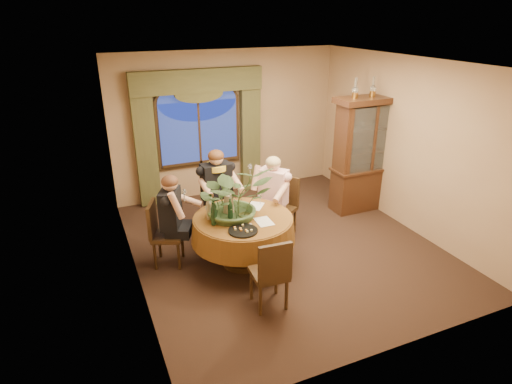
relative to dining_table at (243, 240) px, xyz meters
name	(u,v)px	position (x,y,z in m)	size (l,w,h in m)	color
floor	(283,245)	(0.76, 0.22, -0.38)	(5.00, 5.00, 0.00)	black
wall_back	(228,124)	(0.76, 2.72, 1.02)	(4.50, 4.50, 0.00)	#9A7653
wall_right	(407,144)	(3.01, 0.22, 1.02)	(5.00, 5.00, 0.00)	#9A7653
ceiling	(288,63)	(0.76, 0.22, 2.42)	(5.00, 5.00, 0.00)	white
window	(199,133)	(0.16, 2.65, 0.92)	(1.62, 0.10, 1.32)	navy
arched_transom	(197,91)	(0.16, 2.65, 1.71)	(1.60, 0.06, 0.44)	navy
drapery_left	(146,146)	(-0.87, 2.60, 0.80)	(0.38, 0.14, 2.32)	#424224
drapery_right	(250,134)	(1.19, 2.60, 0.80)	(0.38, 0.14, 2.32)	#424224
swag_valance	(198,81)	(0.16, 2.57, 1.90)	(2.45, 0.16, 0.42)	#424224
dining_table	(243,240)	(0.00, 0.00, 0.00)	(1.50, 1.50, 0.75)	maroon
china_cabinet	(366,155)	(2.76, 0.93, 0.67)	(1.29, 0.51, 2.08)	#321C11
oil_lamp_left	(355,88)	(2.40, 0.93, 1.88)	(0.11, 0.11, 0.34)	#A5722D
oil_lamp_center	(373,87)	(2.76, 0.93, 1.88)	(0.11, 0.11, 0.34)	#A5722D
oil_lamp_right	(390,85)	(3.13, 0.93, 1.88)	(0.11, 0.11, 0.34)	#A5722D
chair_right	(281,208)	(0.89, 0.58, 0.10)	(0.42, 0.42, 0.96)	black
chair_back_right	(223,204)	(0.07, 1.09, 0.10)	(0.42, 0.42, 0.96)	black
chair_back	(168,234)	(-1.00, 0.42, 0.10)	(0.42, 0.42, 0.96)	black
chair_front_left	(269,272)	(-0.07, -1.03, 0.10)	(0.42, 0.42, 0.96)	black
person_pink	(273,197)	(0.74, 0.57, 0.32)	(0.50, 0.46, 1.39)	beige
person_back	(171,220)	(-0.93, 0.44, 0.31)	(0.49, 0.45, 1.37)	black
person_scarf	(217,193)	(-0.06, 0.99, 0.36)	(0.53, 0.48, 1.47)	black
stoneware_vase	(229,204)	(-0.15, 0.17, 0.52)	(0.16, 0.16, 0.30)	gray
centerpiece_plant	(233,172)	(-0.09, 0.10, 1.04)	(1.06, 1.18, 0.92)	#3B5730
olive_bowl	(245,216)	(0.01, -0.04, 0.40)	(0.17, 0.17, 0.05)	#4E552B
cheese_platter	(243,231)	(-0.16, -0.40, 0.39)	(0.39, 0.39, 0.02)	black
wine_bottle_0	(213,214)	(-0.45, -0.06, 0.54)	(0.07, 0.07, 0.33)	black
wine_bottle_1	(214,211)	(-0.42, 0.01, 0.54)	(0.07, 0.07, 0.33)	black
wine_bottle_2	(230,210)	(-0.20, -0.03, 0.54)	(0.07, 0.07, 0.33)	black
wine_bottle_3	(209,208)	(-0.46, 0.13, 0.54)	(0.07, 0.07, 0.33)	tan
tasting_paper_0	(264,222)	(0.21, -0.26, 0.38)	(0.21, 0.30, 0.00)	white
tasting_paper_1	(255,206)	(0.30, 0.26, 0.38)	(0.21, 0.30, 0.00)	white
tasting_paper_2	(247,229)	(-0.10, -0.37, 0.38)	(0.21, 0.30, 0.00)	white
wine_glass_person_pink	(260,199)	(0.40, 0.31, 0.46)	(0.07, 0.07, 0.18)	silver
wine_glass_person_back	(207,211)	(-0.45, 0.21, 0.46)	(0.07, 0.07, 0.18)	silver
wine_glass_person_scarf	(229,198)	(-0.03, 0.50, 0.46)	(0.07, 0.07, 0.18)	silver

